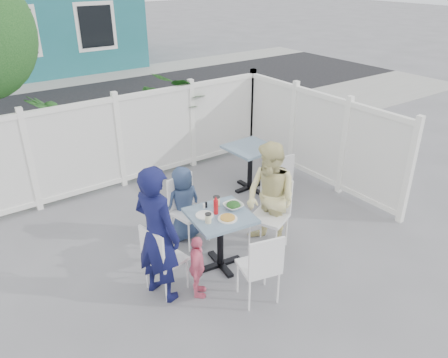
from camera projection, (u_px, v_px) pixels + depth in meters
ground at (191, 251)px, 5.97m from camera, size 80.00×80.00×0.00m
near_sidewalk at (90, 160)px, 8.73m from camera, size 24.00×2.60×0.01m
street at (39, 114)px, 11.42m from camera, size 24.00×5.00×0.01m
far_sidewalk at (12, 89)px, 13.67m from camera, size 24.00×1.60×0.01m
fence_back at (120, 144)px, 7.42m from camera, size 5.86×0.08×1.60m
fence_right at (317, 139)px, 7.63m from camera, size 0.08×3.66×1.60m
potted_shrub_a at (55, 142)px, 7.46m from camera, size 1.02×1.02×1.59m
potted_shrub_b at (183, 113)px, 8.66m from camera, size 1.72×1.87×1.75m
main_table at (220, 226)px, 5.43m from camera, size 0.82×0.82×0.77m
spare_table at (250, 156)px, 7.37m from camera, size 0.77×0.77×0.78m
chair_left at (160, 255)px, 5.01m from camera, size 0.47×0.48×0.90m
chair_right at (272, 208)px, 5.86m from camera, size 0.58×0.59×1.00m
chair_back at (186, 205)px, 6.00m from camera, size 0.50×0.49×0.96m
chair_near at (262, 264)px, 4.85m from camera, size 0.51×0.50×0.92m
chair_spare at (279, 175)px, 6.94m from camera, size 0.44×0.42×0.87m
man at (157, 234)px, 4.85m from camera, size 0.57×0.70×1.67m
woman at (270, 198)px, 5.73m from camera, size 0.61×0.77×1.53m
boy at (183, 204)px, 6.05m from camera, size 0.53×0.35×1.09m
toddler at (197, 267)px, 5.01m from camera, size 0.43×0.49×0.80m
plate_main at (228, 219)px, 5.24m from camera, size 0.24×0.24×0.01m
plate_side at (205, 215)px, 5.31m from camera, size 0.22×0.22×0.02m
salad_bowl at (233, 206)px, 5.47m from camera, size 0.24×0.24×0.06m
coffee_cup_a at (208, 219)px, 5.15m from camera, size 0.07×0.07×0.11m
coffee_cup_b at (216, 202)px, 5.50m from camera, size 0.08×0.08×0.13m
ketchup_bottle at (216, 207)px, 5.32m from camera, size 0.06×0.06×0.19m
salt_shaker at (204, 206)px, 5.46m from camera, size 0.03×0.03×0.07m
pepper_shaker at (206, 205)px, 5.48m from camera, size 0.03×0.03×0.07m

